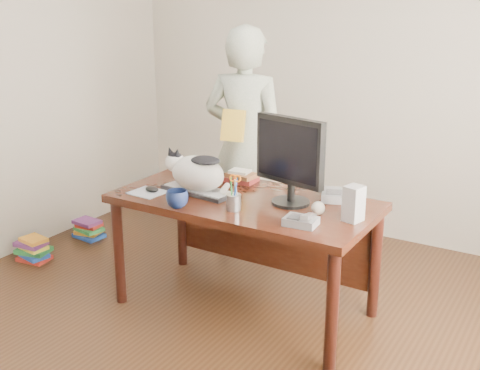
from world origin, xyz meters
name	(u,v)px	position (x,y,z in m)	size (l,w,h in m)	color
room	(183,118)	(0.00, 0.00, 1.35)	(4.50, 4.50, 4.50)	black
desk	(251,217)	(0.00, 0.68, 0.60)	(1.60, 0.80, 0.75)	black
keyboard	(198,190)	(-0.31, 0.55, 0.76)	(0.50, 0.24, 0.03)	black
cat	(196,171)	(-0.32, 0.55, 0.89)	(0.48, 0.27, 0.27)	silver
monitor	(290,156)	(0.28, 0.64, 1.05)	(0.47, 0.27, 0.53)	black
pen_cup	(234,200)	(0.05, 0.39, 0.81)	(0.10, 0.10, 0.22)	#939398
mousepad	(148,192)	(-0.58, 0.38, 0.75)	(0.22, 0.20, 0.00)	#AAAEB6
mouse	(152,189)	(-0.56, 0.40, 0.77)	(0.10, 0.06, 0.04)	black
coffee_mug	(177,199)	(-0.25, 0.26, 0.80)	(0.13, 0.13, 0.10)	#0D1737
phone	(302,221)	(0.49, 0.38, 0.78)	(0.19, 0.16, 0.08)	slate
speaker	(354,204)	(0.71, 0.59, 0.85)	(0.11, 0.12, 0.20)	gray
baseball	(318,208)	(0.50, 0.57, 0.79)	(0.08, 0.08, 0.08)	beige
book_stack	(241,177)	(-0.20, 0.89, 0.78)	(0.21, 0.16, 0.08)	#541716
calculator	(334,195)	(0.47, 0.87, 0.78)	(0.20, 0.23, 0.06)	slate
person	(245,145)	(-0.44, 1.35, 0.87)	(0.64, 0.42, 1.75)	silver
held_book	(233,126)	(-0.44, 1.18, 1.05)	(0.18, 0.13, 0.23)	gold
book_pile_a	(33,249)	(-1.75, 0.40, 0.09)	(0.27, 0.22, 0.18)	#B12419
book_pile_b	(89,229)	(-1.72, 0.95, 0.07)	(0.26, 0.20, 0.15)	#19409A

